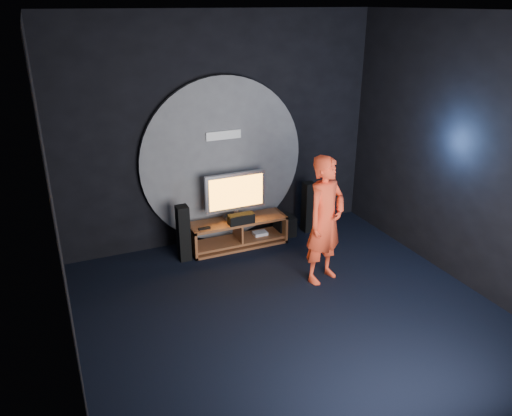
{
  "coord_description": "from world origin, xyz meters",
  "views": [
    {
      "loc": [
        -2.48,
        -4.55,
        3.59
      ],
      "look_at": [
        -0.05,
        1.05,
        1.05
      ],
      "focal_mm": 35.0,
      "sensor_mm": 36.0,
      "label": 1
    }
  ],
  "objects": [
    {
      "name": "floor",
      "position": [
        0.0,
        0.0,
        0.0
      ],
      "size": [
        5.0,
        5.0,
        0.0
      ],
      "primitive_type": "plane",
      "color": "black",
      "rests_on": "ground"
    },
    {
      "name": "back_wall",
      "position": [
        0.0,
        2.5,
        1.75
      ],
      "size": [
        5.0,
        0.04,
        3.5
      ],
      "primitive_type": "cube",
      "color": "black",
      "rests_on": "ground"
    },
    {
      "name": "front_wall",
      "position": [
        0.0,
        -2.5,
        1.75
      ],
      "size": [
        5.0,
        0.04,
        3.5
      ],
      "primitive_type": "cube",
      "color": "black",
      "rests_on": "ground"
    },
    {
      "name": "left_wall",
      "position": [
        -2.5,
        0.0,
        1.75
      ],
      "size": [
        0.04,
        5.0,
        3.5
      ],
      "primitive_type": "cube",
      "color": "black",
      "rests_on": "ground"
    },
    {
      "name": "right_wall",
      "position": [
        2.5,
        0.0,
        1.75
      ],
      "size": [
        0.04,
        5.0,
        3.5
      ],
      "primitive_type": "cube",
      "color": "black",
      "rests_on": "ground"
    },
    {
      "name": "ceiling",
      "position": [
        0.0,
        0.0,
        3.5
      ],
      "size": [
        5.0,
        5.0,
        0.01
      ],
      "primitive_type": "cube",
      "color": "black",
      "rests_on": "back_wall"
    },
    {
      "name": "wall_disc_panel",
      "position": [
        0.0,
        2.44,
        1.3
      ],
      "size": [
        2.6,
        0.11,
        2.6
      ],
      "color": "#515156",
      "rests_on": "ground"
    },
    {
      "name": "media_console",
      "position": [
        0.08,
        2.05,
        0.19
      ],
      "size": [
        1.53,
        0.45,
        0.45
      ],
      "color": "brown",
      "rests_on": "ground"
    },
    {
      "name": "tv",
      "position": [
        0.08,
        2.12,
        0.86
      ],
      "size": [
        0.97,
        0.22,
        0.74
      ],
      "color": "#B4B4BB",
      "rests_on": "media_console"
    },
    {
      "name": "center_speaker",
      "position": [
        0.08,
        1.9,
        0.53
      ],
      "size": [
        0.4,
        0.15,
        0.15
      ],
      "primitive_type": "cube",
      "color": "black",
      "rests_on": "media_console"
    },
    {
      "name": "remote",
      "position": [
        -0.5,
        1.93,
        0.46
      ],
      "size": [
        0.18,
        0.05,
        0.02
      ],
      "primitive_type": "cube",
      "color": "black",
      "rests_on": "media_console"
    },
    {
      "name": "tower_speaker_left",
      "position": [
        -0.82,
        1.96,
        0.43
      ],
      "size": [
        0.17,
        0.19,
        0.86
      ],
      "primitive_type": "cube",
      "color": "black",
      "rests_on": "ground"
    },
    {
      "name": "tower_speaker_right",
      "position": [
        1.36,
        2.11,
        0.43
      ],
      "size": [
        0.17,
        0.19,
        0.86
      ],
      "primitive_type": "cube",
      "color": "black",
      "rests_on": "ground"
    },
    {
      "name": "subwoofer",
      "position": [
        0.93,
        2.1,
        0.16
      ],
      "size": [
        0.3,
        0.3,
        0.33
      ],
      "primitive_type": "cube",
      "color": "black",
      "rests_on": "ground"
    },
    {
      "name": "player",
      "position": [
        0.79,
        0.65,
        0.89
      ],
      "size": [
        0.75,
        0.62,
        1.78
      ],
      "primitive_type": "imported",
      "rotation": [
        0.0,
        0.0,
        0.34
      ],
      "color": "#FA4122",
      "rests_on": "ground"
    }
  ]
}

